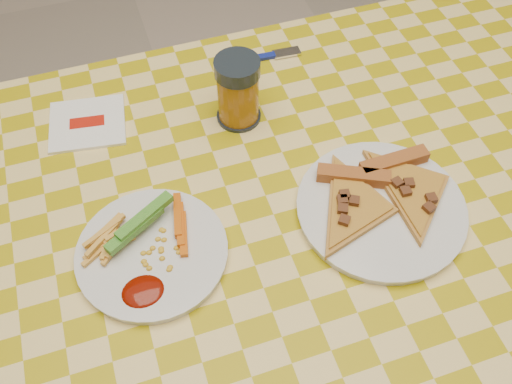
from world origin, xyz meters
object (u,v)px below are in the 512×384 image
plate_left (152,254)px  drink_glass (238,91)px  plate_right (381,210)px  table (280,260)px

plate_left → drink_glass: 0.29m
plate_left → plate_right: size_ratio=0.85×
plate_left → plate_right: bearing=-5.6°
table → plate_left: plate_left is taller
drink_glass → table: bearing=-92.5°
drink_glass → plate_left: bearing=-131.8°
plate_right → drink_glass: 0.28m
table → drink_glass: drink_glass is taller
plate_right → drink_glass: drink_glass is taller
plate_right → drink_glass: bearing=119.3°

